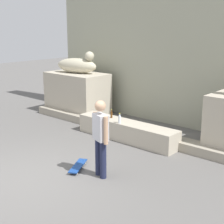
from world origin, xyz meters
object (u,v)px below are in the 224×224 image
skater (101,135)px  skateboard (78,166)px  statue_reclining_left (77,65)px  bottle_brown (111,114)px  bottle_clear (120,119)px

skater → skateboard: size_ratio=2.10×
statue_reclining_left → bottle_brown: size_ratio=6.64×
skater → bottle_brown: (-1.70, 2.25, -0.30)m
statue_reclining_left → bottle_clear: 3.51m
skater → bottle_clear: bearing=-42.2°
skater → skateboard: bearing=22.1°
statue_reclining_left → bottle_clear: (3.06, -1.29, -1.14)m
bottle_clear → bottle_brown: bottle_clear is taller
statue_reclining_left → skater: bearing=-49.6°
statue_reclining_left → bottle_clear: bearing=-34.7°
skater → bottle_brown: bearing=-35.6°
skateboard → bottle_clear: bottle_clear is taller
bottle_brown → skater: bearing=-52.9°
skateboard → bottle_brown: 2.59m
skateboard → bottle_clear: 2.19m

